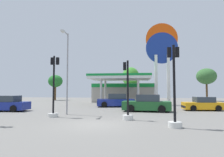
% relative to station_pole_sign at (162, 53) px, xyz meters
% --- Properties ---
extents(ground_plane, '(90.00, 90.00, 0.00)m').
position_rel_station_pole_sign_xyz_m(ground_plane, '(-6.17, -17.10, -7.53)').
color(ground_plane, slate).
rests_on(ground_plane, ground).
extents(gas_station, '(10.58, 12.88, 4.34)m').
position_rel_station_pole_sign_xyz_m(gas_station, '(-6.04, 5.89, -5.50)').
color(gas_station, '#ADA89E').
rests_on(gas_station, ground).
extents(station_pole_sign, '(4.54, 0.56, 11.83)m').
position_rel_station_pole_sign_xyz_m(station_pole_sign, '(0.00, 0.00, 0.00)').
color(station_pole_sign, white).
rests_on(station_pole_sign, ground).
extents(car_0, '(3.98, 1.96, 1.39)m').
position_rel_station_pole_sign_xyz_m(car_0, '(3.06, -7.51, -6.90)').
color(car_0, black).
rests_on(car_0, ground).
extents(car_1, '(4.84, 2.69, 1.64)m').
position_rel_station_pole_sign_xyz_m(car_1, '(-6.28, -4.15, -6.78)').
color(car_1, black).
rests_on(car_1, ground).
extents(car_2, '(4.34, 2.06, 1.53)m').
position_rel_station_pole_sign_xyz_m(car_2, '(-16.50, -10.59, -6.83)').
color(car_2, black).
rests_on(car_2, ground).
extents(car_3, '(4.74, 2.40, 1.65)m').
position_rel_station_pole_sign_xyz_m(car_3, '(-2.70, -9.20, -6.78)').
color(car_3, black).
rests_on(car_3, ground).
extents(traffic_signal_1, '(0.73, 0.73, 4.15)m').
position_rel_station_pole_sign_xyz_m(traffic_signal_1, '(-4.29, -14.95, -6.39)').
color(traffic_signal_1, silver).
rests_on(traffic_signal_1, ground).
extents(traffic_signal_2, '(0.77, 0.77, 4.74)m').
position_rel_station_pole_sign_xyz_m(traffic_signal_2, '(-10.05, -14.13, -5.85)').
color(traffic_signal_2, silver).
rests_on(traffic_signal_2, ground).
extents(traffic_signal_3, '(0.75, 0.75, 4.59)m').
position_rel_station_pole_sign_xyz_m(traffic_signal_3, '(-1.58, -17.46, -5.93)').
color(traffic_signal_3, silver).
rests_on(traffic_signal_3, ground).
extents(tree_0, '(3.02, 3.02, 5.38)m').
position_rel_station_pole_sign_xyz_m(tree_0, '(-20.86, 11.22, -3.50)').
color(tree_0, brown).
rests_on(tree_0, ground).
extents(tree_1, '(3.41, 3.41, 6.67)m').
position_rel_station_pole_sign_xyz_m(tree_1, '(-4.81, 10.27, -2.76)').
color(tree_1, brown).
rests_on(tree_1, ground).
extents(tree_2, '(3.75, 3.75, 6.40)m').
position_rel_station_pole_sign_xyz_m(tree_2, '(9.92, 11.57, -2.72)').
color(tree_2, brown).
rests_on(tree_2, ground).
extents(corner_streetlamp, '(0.24, 1.48, 7.01)m').
position_rel_station_pole_sign_xyz_m(corner_streetlamp, '(-9.58, -12.69, -3.32)').
color(corner_streetlamp, gray).
rests_on(corner_streetlamp, ground).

